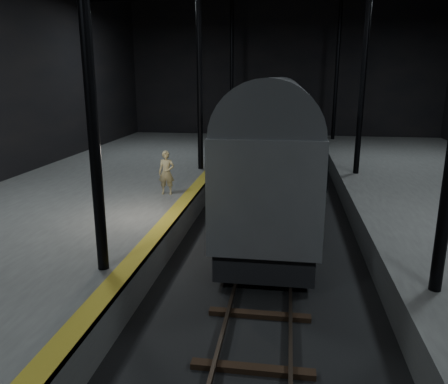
# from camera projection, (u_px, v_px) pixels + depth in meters

# --- Properties ---
(ground) EXTENTS (44.00, 44.00, 0.00)m
(ground) POSITION_uv_depth(u_px,v_px,m) (268.00, 252.00, 14.13)
(ground) COLOR black
(ground) RESTS_ON ground
(platform_left) EXTENTS (9.00, 43.80, 1.00)m
(platform_left) POSITION_uv_depth(u_px,v_px,m) (50.00, 226.00, 15.06)
(platform_left) COLOR #4C4C4A
(platform_left) RESTS_ON ground
(tactile_strip) EXTENTS (0.50, 43.80, 0.01)m
(tactile_strip) POSITION_uv_depth(u_px,v_px,m) (169.00, 218.00, 14.33)
(tactile_strip) COLOR olive
(tactile_strip) RESTS_ON platform_left
(track) EXTENTS (2.40, 43.00, 0.24)m
(track) POSITION_uv_depth(u_px,v_px,m) (268.00, 250.00, 14.11)
(track) COLOR #3F3328
(track) RESTS_ON ground
(train) EXTENTS (3.00, 20.02, 5.35)m
(train) POSITION_uv_depth(u_px,v_px,m) (277.00, 133.00, 20.01)
(train) COLOR #A4A7AC
(train) RESTS_ON ground
(woman) EXTENTS (0.65, 0.44, 1.72)m
(woman) POSITION_uv_depth(u_px,v_px,m) (166.00, 173.00, 17.05)
(woman) COLOR tan
(woman) RESTS_ON platform_left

